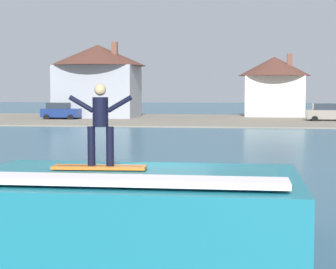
% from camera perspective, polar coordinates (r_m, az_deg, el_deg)
% --- Properties ---
extents(ground_plane, '(260.00, 260.00, 0.00)m').
position_cam_1_polar(ground_plane, '(14.10, -1.28, -9.16)').
color(ground_plane, '#315E78').
extents(wave_crest, '(6.95, 4.59, 1.68)m').
position_cam_1_polar(wave_crest, '(12.54, -3.39, -7.18)').
color(wave_crest, '#1B7686').
rests_on(wave_crest, ground_plane).
extents(surfboard, '(1.94, 0.58, 0.06)m').
position_cam_1_polar(surfboard, '(12.18, -6.64, -3.15)').
color(surfboard, orange).
rests_on(surfboard, wave_crest).
extents(surfer, '(1.32, 0.32, 1.67)m').
position_cam_1_polar(surfer, '(12.10, -6.54, 1.41)').
color(surfer, black).
rests_on(surfer, surfboard).
extents(shoreline_bank, '(120.00, 24.07, 0.13)m').
position_cam_1_polar(shoreline_bank, '(62.37, 5.54, 1.41)').
color(shoreline_bank, gray).
rests_on(shoreline_bank, ground_plane).
extents(car_near_shore, '(4.02, 2.13, 1.86)m').
position_cam_1_polar(car_near_shore, '(63.89, -10.36, 2.22)').
color(car_near_shore, navy).
rests_on(car_near_shore, ground_plane).
extents(car_far_shore, '(4.11, 2.18, 1.86)m').
position_cam_1_polar(car_far_shore, '(61.41, 15.08, 2.06)').
color(car_far_shore, gray).
rests_on(car_far_shore, ground_plane).
extents(house_with_chimney, '(10.87, 10.87, 8.50)m').
position_cam_1_polar(house_with_chimney, '(67.42, -6.78, 5.59)').
color(house_with_chimney, '#9EA3AD').
rests_on(house_with_chimney, ground_plane).
extents(house_small_cottage, '(8.39, 8.39, 7.37)m').
position_cam_1_polar(house_small_cottage, '(70.35, 10.22, 5.03)').
color(house_small_cottage, silver).
rests_on(house_small_cottage, ground_plane).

